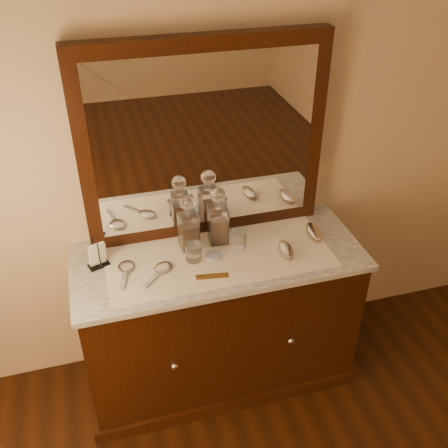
{
  "coord_description": "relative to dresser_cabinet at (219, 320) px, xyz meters",
  "views": [
    {
      "loc": [
        -0.53,
        -0.0,
        2.4
      ],
      "look_at": [
        0.0,
        1.85,
        1.1
      ],
      "focal_mm": 41.39,
      "sensor_mm": 36.0,
      "label": 1
    }
  ],
  "objects": [
    {
      "name": "dresser_plinth",
      "position": [
        0.0,
        0.0,
        -0.37
      ],
      "size": [
        1.46,
        0.59,
        0.08
      ],
      "primitive_type": "cube",
      "color": "black",
      "rests_on": "floor"
    },
    {
      "name": "hand_mirror_outer",
      "position": [
        -0.46,
        -0.0,
        0.45
      ],
      "size": [
        0.11,
        0.22,
        0.02
      ],
      "color": "silver",
      "rests_on": "lace_runner"
    },
    {
      "name": "brush_near",
      "position": [
        0.32,
        -0.08,
        0.46
      ],
      "size": [
        0.08,
        0.15,
        0.04
      ],
      "color": "#96785B",
      "rests_on": "lace_runner"
    },
    {
      "name": "comb",
      "position": [
        -0.07,
        -0.16,
        0.45
      ],
      "size": [
        0.16,
        0.05,
        0.01
      ],
      "primitive_type": "cube",
      "rotation": [
        0.0,
        0.0,
        -0.15
      ],
      "color": "brown",
      "rests_on": "lace_runner"
    },
    {
      "name": "decanter_right",
      "position": [
        0.03,
        0.11,
        0.56
      ],
      "size": [
        0.1,
        0.1,
        0.31
      ],
      "color": "brown",
      "rests_on": "lace_runner"
    },
    {
      "name": "knob_right",
      "position": [
        0.3,
        -0.28,
        0.04
      ],
      "size": [
        0.04,
        0.04,
        0.04
      ],
      "primitive_type": "sphere",
      "color": "silver",
      "rests_on": "dresser_cabinet"
    },
    {
      "name": "decanter_left",
      "position": [
        -0.12,
        0.1,
        0.56
      ],
      "size": [
        0.1,
        0.1,
        0.3
      ],
      "color": "brown",
      "rests_on": "lace_runner"
    },
    {
      "name": "knob_left",
      "position": [
        -0.3,
        -0.28,
        0.04
      ],
      "size": [
        0.04,
        0.04,
        0.04
      ],
      "primitive_type": "sphere",
      "color": "silver",
      "rests_on": "dresser_cabinet"
    },
    {
      "name": "napkin_rack",
      "position": [
        -0.58,
        0.08,
        0.5
      ],
      "size": [
        0.11,
        0.09,
        0.15
      ],
      "color": "black",
      "rests_on": "marble_top"
    },
    {
      "name": "brush_far",
      "position": [
        0.52,
        0.02,
        0.47
      ],
      "size": [
        0.08,
        0.16,
        0.04
      ],
      "color": "#96785B",
      "rests_on": "lace_runner"
    },
    {
      "name": "lace_runner",
      "position": [
        0.0,
        -0.02,
        0.44
      ],
      "size": [
        1.1,
        0.45,
        0.0
      ],
      "primitive_type": "cube",
      "color": "white",
      "rests_on": "marble_top"
    },
    {
      "name": "pin_dish",
      "position": [
        -0.03,
        -0.01,
        0.45
      ],
      "size": [
        0.09,
        0.09,
        0.01
      ],
      "primitive_type": "cylinder",
      "rotation": [
        0.0,
        0.0,
        0.04
      ],
      "color": "white",
      "rests_on": "lace_runner"
    },
    {
      "name": "hand_mirror_inner",
      "position": [
        -0.3,
        -0.05,
        0.45
      ],
      "size": [
        0.19,
        0.19,
        0.02
      ],
      "color": "silver",
      "rests_on": "lace_runner"
    },
    {
      "name": "marble_top",
      "position": [
        0.0,
        0.0,
        0.42
      ],
      "size": [
        1.44,
        0.59,
        0.03
      ],
      "primitive_type": "cube",
      "color": "white",
      "rests_on": "dresser_cabinet"
    },
    {
      "name": "mirror_frame",
      "position": [
        0.0,
        0.25,
        0.94
      ],
      "size": [
        1.2,
        0.08,
        1.0
      ],
      "primitive_type": "cube",
      "color": "black",
      "rests_on": "marble_top"
    },
    {
      "name": "mirror_glass",
      "position": [
        0.0,
        0.21,
        0.94
      ],
      "size": [
        1.06,
        0.01,
        0.86
      ],
      "primitive_type": "cube",
      "color": "white",
      "rests_on": "marble_top"
    },
    {
      "name": "tumblers",
      "position": [
        -0.01,
        0.01,
        0.49
      ],
      "size": [
        0.32,
        0.12,
        0.09
      ],
      "color": "white",
      "rests_on": "lace_runner"
    },
    {
      "name": "dresser_cabinet",
      "position": [
        0.0,
        0.0,
        0.0
      ],
      "size": [
        1.4,
        0.55,
        0.82
      ],
      "primitive_type": "cube",
      "color": "black",
      "rests_on": "floor"
    }
  ]
}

